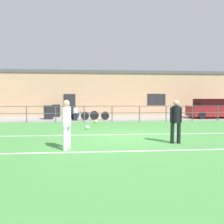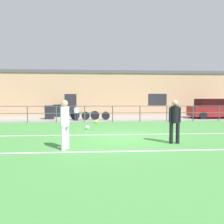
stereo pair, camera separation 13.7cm
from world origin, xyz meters
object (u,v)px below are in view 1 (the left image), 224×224
(player_striker, at_px, (67,122))
(trash_bin_0, at_px, (49,112))
(bicycle_parked_1, at_px, (95,116))
(player_goalkeeper, at_px, (176,119))
(soccer_ball_match, at_px, (96,121))
(spectator_child, at_px, (76,112))
(soccer_ball_spare, at_px, (87,127))
(trash_bin_1, at_px, (56,111))
(parked_car_red, at_px, (212,109))
(bicycle_parked_0, at_px, (84,115))

(player_striker, xyz_separation_m, trash_bin_0, (-2.81, 10.07, -0.35))
(player_striker, relative_size, bicycle_parked_1, 0.74)
(player_goalkeeper, xyz_separation_m, trash_bin_0, (-6.73, 9.44, -0.35))
(player_striker, height_order, trash_bin_0, player_striker)
(soccer_ball_match, xyz_separation_m, spectator_child, (-1.51, 1.56, 0.55))
(player_goalkeeper, relative_size, soccer_ball_spare, 7.51)
(trash_bin_0, distance_m, trash_bin_1, 2.19)
(player_striker, distance_m, trash_bin_1, 12.53)
(player_striker, distance_m, parked_car_red, 14.78)
(player_striker, relative_size, spectator_child, 1.42)
(player_striker, height_order, trash_bin_1, player_striker)
(spectator_child, bearing_deg, trash_bin_1, -65.70)
(spectator_child, height_order, trash_bin_1, spectator_child)
(player_goalkeeper, bearing_deg, bicycle_parked_0, -61.57)
(soccer_ball_spare, bearing_deg, parked_car_red, 28.66)
(player_goalkeeper, relative_size, bicycle_parked_0, 0.73)
(player_goalkeeper, bearing_deg, soccer_ball_spare, -43.56)
(soccer_ball_spare, height_order, bicycle_parked_1, bicycle_parked_1)
(player_striker, bearing_deg, bicycle_parked_1, -165.04)
(player_goalkeeper, bearing_deg, bicycle_parked_1, -66.30)
(soccer_ball_match, relative_size, spectator_child, 0.21)
(soccer_ball_match, distance_m, soccer_ball_spare, 2.86)
(trash_bin_1, bearing_deg, spectator_child, -59.08)
(player_goalkeeper, xyz_separation_m, parked_car_red, (6.91, 9.43, -0.13))
(soccer_ball_spare, xyz_separation_m, bicycle_parked_1, (0.40, 4.82, 0.25))
(trash_bin_0, bearing_deg, spectator_child, -29.35)
(bicycle_parked_0, bearing_deg, player_goalkeeper, -65.92)
(spectator_child, height_order, parked_car_red, parked_car_red)
(player_goalkeeper, xyz_separation_m, trash_bin_1, (-6.53, 11.62, -0.34))
(bicycle_parked_0, bearing_deg, soccer_ball_match, -65.96)
(player_striker, bearing_deg, parked_car_red, 153.39)
(player_striker, height_order, spectator_child, player_striker)
(soccer_ball_spare, relative_size, parked_car_red, 0.05)
(player_goalkeeper, distance_m, trash_bin_1, 13.33)
(parked_car_red, bearing_deg, bicycle_parked_1, -175.22)
(parked_car_red, distance_m, trash_bin_1, 13.62)
(trash_bin_1, bearing_deg, player_goalkeeper, -60.65)
(player_goalkeeper, bearing_deg, spectator_child, -56.98)
(spectator_child, bearing_deg, soccer_ball_match, 127.45)
(player_striker, bearing_deg, soccer_ball_spare, -165.94)
(trash_bin_0, xyz_separation_m, trash_bin_1, (0.19, 2.18, 0.01))
(player_striker, height_order, parked_car_red, parked_car_red)
(soccer_ball_spare, distance_m, bicycle_parked_0, 4.84)
(bicycle_parked_1, bearing_deg, trash_bin_0, 167.17)
(soccer_ball_spare, distance_m, trash_bin_1, 8.45)
(soccer_ball_spare, height_order, parked_car_red, parked_car_red)
(trash_bin_1, bearing_deg, soccer_ball_match, -54.47)
(spectator_child, xyz_separation_m, bicycle_parked_0, (0.63, 0.43, -0.29))
(spectator_child, relative_size, bicycle_parked_1, 0.52)
(player_striker, height_order, bicycle_parked_0, player_striker)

